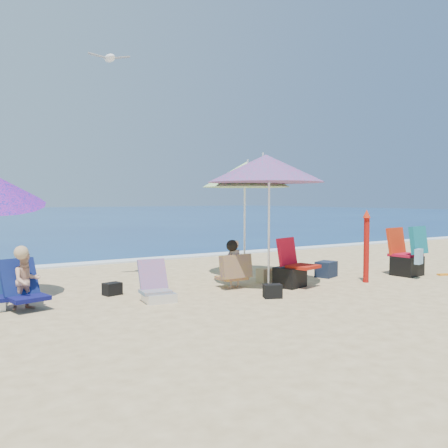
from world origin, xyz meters
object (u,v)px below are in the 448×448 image
furled_umbrella (366,243)px  camp_chair_right (408,258)px  chair_rainbow (157,290)px  person_left (25,280)px  umbrella_striped (246,175)px  seagull (110,58)px  umbrella_turquoise (266,169)px  camp_chair_left (291,272)px  person_center (234,265)px

furled_umbrella → camp_chair_right: bearing=4.0°
chair_rainbow → person_left: person_left is taller
camp_chair_right → person_left: camp_chair_right is taller
umbrella_striped → seagull: (-2.57, 0.51, 1.99)m
furled_umbrella → umbrella_turquoise: bearing=159.3°
umbrella_turquoise → camp_chair_left: size_ratio=2.84×
umbrella_striped → camp_chair_right: 3.64m
furled_umbrella → seagull: 5.66m
umbrella_turquoise → person_center: bearing=165.6°
camp_chair_right → seagull: size_ratio=1.40×
person_center → seagull: (-1.67, 1.45, 3.60)m
seagull → umbrella_striped: bearing=-11.2°
umbrella_turquoise → person_center: 1.76m
umbrella_striped → chair_rainbow: umbrella_striped is taller
umbrella_striped → camp_chair_left: 2.23m
chair_rainbow → seagull: (-0.10, 1.71, 3.84)m
chair_rainbow → camp_chair_left: (2.47, -0.16, 0.09)m
umbrella_turquoise → seagull: (-2.23, 1.59, 1.94)m
umbrella_turquoise → furled_umbrella: umbrella_turquoise is taller
umbrella_turquoise → person_left: bearing=174.7°
umbrella_striped → furled_umbrella: bearing=-50.3°
camp_chair_right → furled_umbrella: bearing=-176.0°
chair_rainbow → camp_chair_right: 5.27m
camp_chair_right → chair_rainbow: bearing=174.9°
camp_chair_left → umbrella_striped: bearing=90.1°
person_center → seagull: seagull is taller
camp_chair_right → umbrella_striped: bearing=149.0°
furled_umbrella → seagull: bearing=150.6°
person_center → camp_chair_right: bearing=-11.2°
camp_chair_left → camp_chair_right: camp_chair_right is taller
umbrella_turquoise → camp_chair_right: (3.12, -0.59, -1.70)m
chair_rainbow → seagull: seagull is taller
umbrella_turquoise → camp_chair_left: 1.86m
camp_chair_left → person_center: (-0.91, 0.43, 0.15)m
camp_chair_left → seagull: seagull is taller
furled_umbrella → camp_chair_left: (-1.46, 0.39, -0.48)m
camp_chair_left → person_left: 4.29m
umbrella_striped → person_center: 2.07m
chair_rainbow → camp_chair_right: camp_chair_right is taller
seagull → chair_rainbow: bearing=-86.6°
umbrella_striped → person_center: bearing=-133.9°
chair_rainbow → camp_chair_left: camp_chair_left is taller
person_center → camp_chair_left: bearing=-25.4°
umbrella_striped → chair_rainbow: (-2.47, -1.20, -1.85)m
person_center → seagull: size_ratio=1.16×
umbrella_turquoise → person_center: umbrella_turquoise is taller
camp_chair_right → person_center: (-3.68, 0.73, 0.04)m
camp_chair_right → person_left: bearing=172.3°
umbrella_striped → seagull: 3.29m
chair_rainbow → camp_chair_right: size_ratio=0.61×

